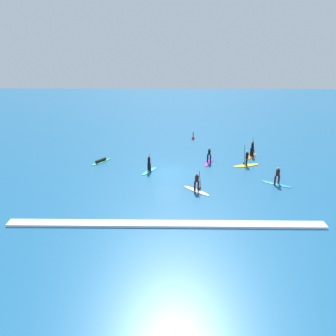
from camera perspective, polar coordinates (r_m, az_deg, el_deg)
ground_plane at (r=34.54m, az=-0.00°, el=-0.77°), size 120.00×120.00×0.00m
surfer_on_green_board at (r=38.11m, az=-11.42°, el=1.19°), size 2.17×2.71×0.40m
surfer_on_white_board at (r=30.35m, az=4.95°, el=-3.10°), size 2.53×2.44×2.08m
surfer_on_teal_board at (r=34.68m, az=-3.25°, el=0.14°), size 1.79×2.48×2.03m
surfer_on_purple_board at (r=37.33m, az=7.05°, el=1.52°), size 1.54×2.77×1.79m
surfer_on_orange_board at (r=40.24m, az=14.22°, el=2.66°), size 2.00×2.56×2.31m
surfer_on_yellow_board at (r=37.21m, az=13.31°, el=0.97°), size 3.12×1.64×2.23m
surfer_on_blue_board at (r=33.23m, az=18.23°, el=-1.77°), size 2.70×2.12×1.77m
marker_buoy at (r=46.11m, az=4.33°, el=5.20°), size 0.41×0.41×1.10m
wave_crest at (r=25.20m, az=-0.33°, el=-9.59°), size 23.80×0.90×0.18m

